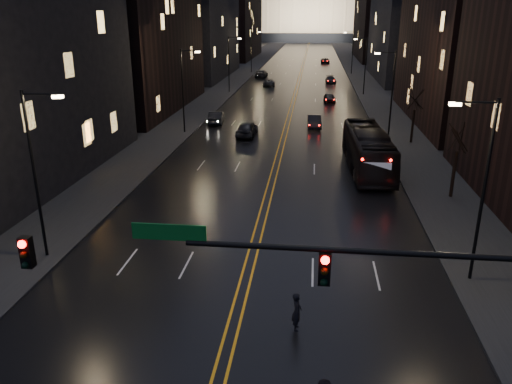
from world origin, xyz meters
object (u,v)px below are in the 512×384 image
(oncoming_car_a, at_px, (247,129))
(receding_car_a, at_px, (314,122))
(traffic_signal, at_px, (409,289))
(oncoming_car_b, at_px, (216,117))
(bus, at_px, (368,150))
(pedestrian_a, at_px, (297,312))

(oncoming_car_a, bearing_deg, receding_car_a, -142.60)
(traffic_signal, relative_size, oncoming_car_b, 3.79)
(bus, bearing_deg, oncoming_car_a, 133.64)
(traffic_signal, height_order, receding_car_a, traffic_signal)
(receding_car_a, bearing_deg, pedestrian_a, -93.49)
(pedestrian_a, bearing_deg, receding_car_a, -2.98)
(oncoming_car_a, distance_m, pedestrian_a, 35.10)
(oncoming_car_a, distance_m, receding_car_a, 8.79)
(receding_car_a, bearing_deg, oncoming_car_a, -147.77)
(oncoming_car_a, relative_size, receding_car_a, 1.13)
(bus, height_order, oncoming_car_a, bus)
(bus, relative_size, oncoming_car_a, 2.57)
(oncoming_car_b, xyz_separation_m, pedestrian_a, (11.16, -40.46, 0.10))
(bus, distance_m, pedestrian_a, 23.86)
(traffic_signal, distance_m, pedestrian_a, 7.33)
(receding_car_a, bearing_deg, oncoming_car_b, 172.58)
(oncoming_car_b, bearing_deg, oncoming_car_a, 121.18)
(receding_car_a, height_order, pedestrian_a, pedestrian_a)
(oncoming_car_a, height_order, receding_car_a, oncoming_car_a)
(oncoming_car_b, bearing_deg, receding_car_a, 169.54)
(traffic_signal, bearing_deg, pedestrian_a, 123.01)
(traffic_signal, bearing_deg, bus, 86.47)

